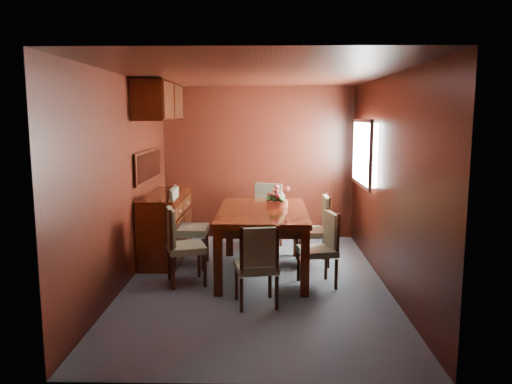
{
  "coord_description": "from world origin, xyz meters",
  "views": [
    {
      "loc": [
        0.12,
        -5.64,
        1.94
      ],
      "look_at": [
        0.0,
        0.19,
        1.05
      ],
      "focal_mm": 35.0,
      "sensor_mm": 36.0,
      "label": 1
    }
  ],
  "objects_px": {
    "chair_right_near": "(323,244)",
    "flower_centerpiece": "(277,195)",
    "sideboard": "(166,226)",
    "dining_table": "(262,219)",
    "chair_left_near": "(180,241)",
    "chair_head": "(257,261)"
  },
  "relations": [
    {
      "from": "chair_right_near",
      "to": "flower_centerpiece",
      "type": "bearing_deg",
      "value": 27.8
    },
    {
      "from": "sideboard",
      "to": "dining_table",
      "type": "relative_size",
      "value": 0.81
    },
    {
      "from": "sideboard",
      "to": "chair_left_near",
      "type": "relative_size",
      "value": 1.52
    },
    {
      "from": "flower_centerpiece",
      "to": "sideboard",
      "type": "bearing_deg",
      "value": 164.01
    },
    {
      "from": "dining_table",
      "to": "chair_right_near",
      "type": "bearing_deg",
      "value": -30.34
    },
    {
      "from": "sideboard",
      "to": "chair_right_near",
      "type": "distance_m",
      "value": 2.28
    },
    {
      "from": "chair_right_near",
      "to": "flower_centerpiece",
      "type": "relative_size",
      "value": 2.94
    },
    {
      "from": "dining_table",
      "to": "chair_head",
      "type": "height_order",
      "value": "chair_head"
    },
    {
      "from": "sideboard",
      "to": "chair_right_near",
      "type": "relative_size",
      "value": 1.61
    },
    {
      "from": "sideboard",
      "to": "chair_left_near",
      "type": "xyz_separation_m",
      "value": [
        0.38,
        -1.06,
        0.06
      ]
    },
    {
      "from": "sideboard",
      "to": "chair_head",
      "type": "bearing_deg",
      "value": -53.88
    },
    {
      "from": "flower_centerpiece",
      "to": "dining_table",
      "type": "bearing_deg",
      "value": -130.59
    },
    {
      "from": "chair_left_near",
      "to": "flower_centerpiece",
      "type": "distance_m",
      "value": 1.36
    },
    {
      "from": "chair_right_near",
      "to": "chair_head",
      "type": "xyz_separation_m",
      "value": [
        -0.74,
        -0.7,
        0.0
      ]
    },
    {
      "from": "chair_head",
      "to": "dining_table",
      "type": "bearing_deg",
      "value": 76.62
    },
    {
      "from": "sideboard",
      "to": "dining_table",
      "type": "height_order",
      "value": "sideboard"
    },
    {
      "from": "dining_table",
      "to": "chair_right_near",
      "type": "distance_m",
      "value": 0.84
    },
    {
      "from": "chair_left_near",
      "to": "chair_head",
      "type": "distance_m",
      "value": 1.15
    },
    {
      "from": "chair_head",
      "to": "sideboard",
      "type": "bearing_deg",
      "value": 114.91
    },
    {
      "from": "sideboard",
      "to": "chair_head",
      "type": "relative_size",
      "value": 1.61
    },
    {
      "from": "dining_table",
      "to": "chair_head",
      "type": "xyz_separation_m",
      "value": [
        -0.04,
        -1.12,
        -0.21
      ]
    },
    {
      "from": "chair_left_near",
      "to": "flower_centerpiece",
      "type": "bearing_deg",
      "value": 101.28
    }
  ]
}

